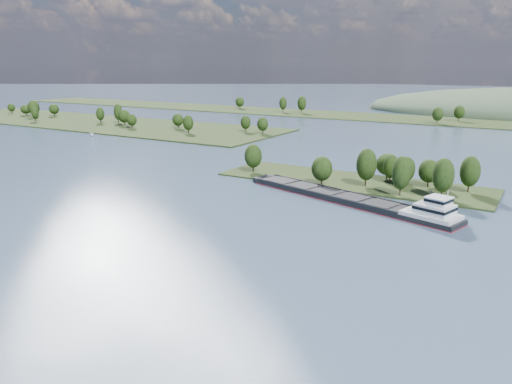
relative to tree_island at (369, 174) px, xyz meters
The scene contains 6 objects.
ground 59.33m from the tree_island, 96.61° to the right, with size 1800.00×1800.00×0.00m, color #3A4B64.
tree_island is the anchor object (origin of this frame).
left_bank 249.08m from the tree_island, 160.94° to the left, with size 300.00×80.00×15.30m.
back_shoreline 221.16m from the tree_island, 89.76° to the left, with size 900.00×60.00×15.72m.
cargo_barge 26.36m from the tree_island, 78.65° to the right, with size 76.86×30.52×10.47m.
motorboat 185.52m from the tree_island, 169.46° to the left, with size 2.04×5.42×2.09m, color silver.
Camera 1 is at (61.46, 7.27, 43.42)m, focal length 35.00 mm.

